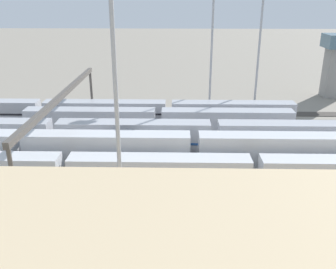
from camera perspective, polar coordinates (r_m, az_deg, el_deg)
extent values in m
plane|color=gray|center=(59.68, 0.39, -1.92)|extent=(400.00, 400.00, 0.00)
cube|color=#3D3833|center=(76.07, 0.60, 3.28)|extent=(140.00, 2.80, 0.12)
cube|color=#4C443D|center=(71.33, 0.55, 2.05)|extent=(140.00, 2.80, 0.12)
cube|color=#3D3833|center=(66.62, 0.49, 0.65)|extent=(140.00, 2.80, 0.12)
cube|color=#4C443D|center=(61.96, 0.42, -0.97)|extent=(140.00, 2.80, 0.12)
cube|color=#4C443D|center=(57.36, 0.35, -2.85)|extent=(140.00, 2.80, 0.12)
cube|color=#4C443D|center=(52.83, 0.25, -5.05)|extent=(140.00, 2.80, 0.12)
cube|color=#3D3833|center=(48.40, 0.14, -7.66)|extent=(140.00, 2.80, 0.12)
cube|color=#3D3833|center=(44.08, 0.01, -10.79)|extent=(140.00, 2.80, 0.12)
cube|color=silver|center=(53.78, 17.02, -2.55)|extent=(23.00, 3.00, 5.00)
cube|color=silver|center=(52.62, -9.27, -2.39)|extent=(23.00, 3.00, 5.00)
cube|color=#A8AAB2|center=(59.12, 18.76, -0.59)|extent=(23.00, 3.00, 5.00)
cube|color=#285193|center=(59.16, 18.74, -0.71)|extent=(22.40, 3.06, 0.36)
cube|color=#A8AAB2|center=(56.72, -5.24, -0.42)|extent=(23.00, 3.00, 5.00)
cube|color=#285193|center=(56.89, -5.23, -0.84)|extent=(22.40, 3.06, 0.36)
cube|color=silver|center=(47.52, -1.33, -5.57)|extent=(23.00, 3.00, 3.80)
cube|color=#A8AAB2|center=(71.51, 9.86, 3.44)|extent=(23.00, 3.00, 3.80)
cube|color=black|center=(71.52, 9.86, 3.42)|extent=(22.40, 3.06, 0.36)
cube|color=#A8AAB2|center=(71.98, -9.59, 3.57)|extent=(23.00, 3.00, 3.80)
cube|color=black|center=(72.02, -9.58, 3.48)|extent=(22.40, 3.06, 0.36)
cube|color=#A8AAB2|center=(66.57, 9.00, 2.15)|extent=(23.00, 3.00, 3.80)
cube|color=#A8AAB2|center=(67.69, -11.77, 2.29)|extent=(23.00, 3.00, 3.80)
cylinder|color=#9EA0A5|center=(75.81, 6.70, 13.28)|extent=(0.44, 0.44, 26.39)
cylinder|color=#9EA0A5|center=(37.31, -7.87, 3.91)|extent=(0.44, 0.44, 24.90)
cylinder|color=#9EA0A5|center=(77.55, 13.86, 13.92)|extent=(0.44, 0.44, 28.85)
cylinder|color=#4C4742|center=(78.95, -11.63, 6.49)|extent=(0.50, 0.50, 8.00)
cylinder|color=#4C4742|center=(43.91, -22.52, -6.80)|extent=(0.50, 0.50, 8.00)
cube|color=#4C4742|center=(59.54, -15.93, 5.75)|extent=(0.70, 40.00, 0.80)
cube|color=gray|center=(95.53, 23.98, 8.64)|extent=(4.00, 4.00, 11.32)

